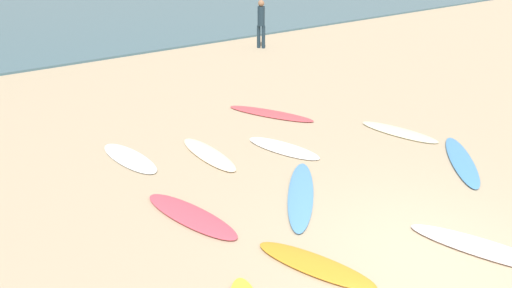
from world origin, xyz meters
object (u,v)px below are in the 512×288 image
Objects in this scene: surfboard_5 at (315,265)px; surfboard_7 at (484,248)px; surfboard_8 at (191,216)px; surfboard_3 at (283,148)px; surfboard_1 at (301,194)px; surfboard_9 at (462,161)px; surfboard_0 at (271,114)px; surfboard_2 at (399,132)px; surfboard_10 at (209,154)px; beachgoer_near at (261,21)px; surfboard_6 at (130,158)px.

surfboard_7 reaches higher than surfboard_5.
surfboard_7 reaches higher than surfboard_8.
surfboard_1 is at bearing 42.64° from surfboard_3.
surfboard_9 is at bearing 17.89° from surfboard_7.
surfboard_1 is at bearing 32.63° from surfboard_0.
surfboard_8 is at bearing 111.25° from surfboard_7.
surfboard_9 is at bearing 70.71° from surfboard_2.
surfboard_10 is at bearing -119.81° from surfboard_5.
beachgoer_near is (1.85, 10.62, 1.01)m from surfboard_9.
surfboard_3 is 3.48m from surfboard_6.
surfboard_5 reaches higher than surfboard_10.
surfboard_3 is at bearing -1.30° from surfboard_9.
surfboard_2 is 4.67m from surfboard_7.
surfboard_6 is (-6.09, 2.31, 0.00)m from surfboard_2.
surfboard_3 is 0.86× the size of surfboard_8.
surfboard_2 is 1.07× the size of beachgoer_near.
surfboard_9 is (3.82, -0.83, -0.00)m from surfboard_1.
surfboard_2 is 0.97× the size of surfboard_10.
surfboard_6 is at bearing -38.02° from surfboard_2.
surfboard_9 is at bearing 82.12° from surfboard_0.
surfboard_9 reaches higher than surfboard_2.
surfboard_1 is 2.60m from surfboard_10.
surfboard_2 is at bearing -31.27° from surfboard_6.
surfboard_8 is (-4.02, -3.25, 0.01)m from surfboard_0.
surfboard_2 and surfboard_3 have the same top height.
surfboard_0 is 7.17m from beachgoer_near.
surfboard_8 reaches higher than surfboard_10.
surfboard_3 is at bearing -143.26° from surfboard_5.
beachgoer_near is at bearing -146.62° from surfboard_8.
surfboard_8 is (-5.98, -0.50, 0.01)m from surfboard_2.
surfboard_10 is at bearing -142.59° from surfboard_8.
surfboard_10 is at bearing 103.11° from beachgoer_near.
surfboard_2 is at bearing 143.76° from surfboard_3.
surfboard_9 is at bearing -152.48° from surfboard_1.
surfboard_0 reaches higher than surfboard_2.
surfboard_3 is 1.02× the size of beachgoer_near.
surfboard_8 is at bearing -90.27° from surfboard_5.
surfboard_6 reaches higher than surfboard_3.
surfboard_3 is at bearing -172.99° from surfboard_8.
surfboard_6 is at bearing -45.35° from surfboard_3.
surfboard_9 reaches higher than surfboard_0.
surfboard_1 is 1.29× the size of surfboard_5.
surfboard_10 is at bearing -37.95° from surfboard_6.
surfboard_2 is at bearing 95.23° from surfboard_0.
beachgoer_near is at bearing -141.02° from surfboard_3.
surfboard_0 is at bearing -71.67° from surfboard_2.
surfboard_6 is at bearing -101.61° from surfboard_5.
surfboard_1 is 3.91m from surfboard_9.
surfboard_2 is at bearing 132.59° from beachgoer_near.
surfboard_5 is at bearing 96.78° from surfboard_8.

